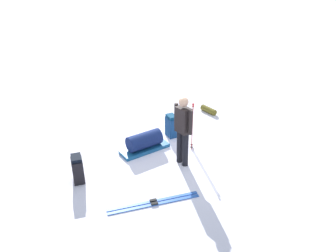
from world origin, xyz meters
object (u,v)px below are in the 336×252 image
at_px(ski_poles_planted_near, 192,124).
at_px(sleeping_mat_rolled, 209,110).
at_px(backpack_large_dark, 78,169).
at_px(skier_standing, 183,128).
at_px(gear_sled, 144,142).
at_px(ski_pair_near, 154,203).
at_px(backpack_bright, 171,126).

xyz_separation_m(ski_poles_planted_near, sleeping_mat_rolled, (-2.21, -0.17, -0.59)).
bearing_deg(backpack_large_dark, skier_standing, 128.35).
distance_m(skier_standing, sleeping_mat_rolled, 3.09).
distance_m(backpack_large_dark, gear_sled, 1.87).
bearing_deg(ski_poles_planted_near, gear_sled, -63.27).
distance_m(ski_pair_near, sleeping_mat_rolled, 4.52).
distance_m(backpack_bright, ski_poles_planted_near, 0.90).
bearing_deg(ski_pair_near, backpack_bright, -166.01).
distance_m(backpack_large_dark, sleeping_mat_rolled, 4.76).
bearing_deg(skier_standing, gear_sled, -100.60).
height_order(skier_standing, ski_pair_near, skier_standing).
relative_size(ski_poles_planted_near, sleeping_mat_rolled, 2.23).
xyz_separation_m(ski_pair_near, sleeping_mat_rolled, (-4.52, -0.13, 0.08)).
bearing_deg(backpack_large_dark, sleeping_mat_rolled, 159.05).
height_order(skier_standing, backpack_bright, skier_standing).
height_order(ski_pair_near, backpack_large_dark, backpack_large_dark).
relative_size(skier_standing, sleeping_mat_rolled, 3.09).
height_order(ski_pair_near, gear_sled, gear_sled).
xyz_separation_m(ski_poles_planted_near, gear_sled, (0.54, -1.07, -0.46)).
distance_m(skier_standing, ski_pair_near, 1.83).
bearing_deg(skier_standing, ski_poles_planted_near, -179.50).
xyz_separation_m(skier_standing, ski_pair_near, (1.57, -0.05, -0.94)).
bearing_deg(backpack_bright, ski_poles_planted_near, 60.71).
height_order(skier_standing, backpack_large_dark, skier_standing).
height_order(ski_pair_near, backpack_bright, backpack_bright).
relative_size(skier_standing, ski_poles_planted_near, 1.39).
bearing_deg(ski_pair_near, backpack_large_dark, -92.51).
relative_size(skier_standing, gear_sled, 1.32).
bearing_deg(ski_poles_planted_near, skier_standing, 0.50).
bearing_deg(backpack_bright, skier_standing, 32.26).
height_order(gear_sled, sleeping_mat_rolled, gear_sled).
relative_size(ski_pair_near, ski_poles_planted_near, 1.28).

